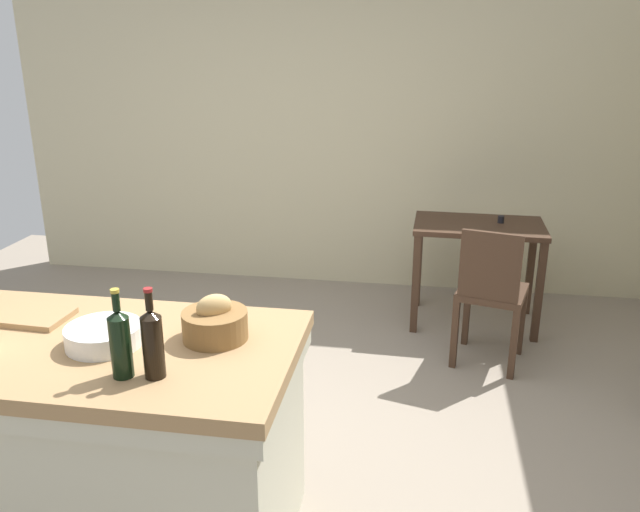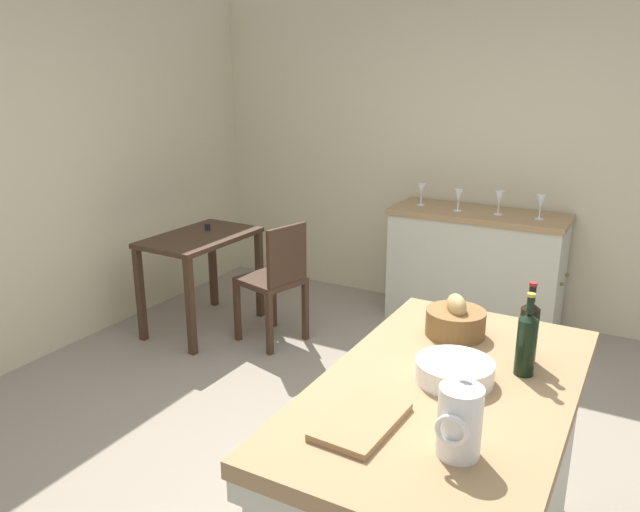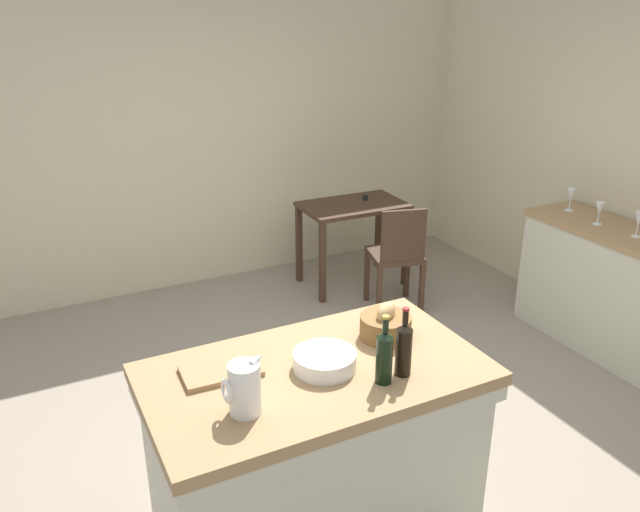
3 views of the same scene
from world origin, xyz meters
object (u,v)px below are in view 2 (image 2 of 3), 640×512
Objects in this scene: wine_bottle_dark at (529,330)px; wine_glass_far_left at (541,203)px; wine_glass_left at (499,199)px; wine_glass_middle at (459,196)px; island_table at (440,482)px; wooden_chair at (276,278)px; wash_bowl at (454,371)px; wine_bottle_amber at (526,342)px; cutting_board at (361,421)px; writing_desk at (201,251)px; bread_basket at (455,320)px; side_cabinet at (475,268)px; pitcher at (459,421)px; wine_glass_right at (421,190)px.

wine_glass_far_left is at bearing 9.32° from wine_bottle_dark.
wine_glass_middle is at bearing 95.07° from wine_glass_left.
wine_glass_middle reaches higher than island_table.
wine_glass_left is 0.30m from wine_glass_middle.
wooden_chair is at bearing 47.69° from island_table.
wash_bowl is at bearing -163.13° from wine_glass_middle.
wine_bottle_dark is at bearing -34.35° from wash_bowl.
wash_bowl is 0.29m from wine_bottle_amber.
cutting_board is 0.72m from wine_bottle_amber.
wine_bottle_dark is (-1.27, -2.66, 0.40)m from writing_desk.
bread_basket is at bearing -3.37° from cutting_board.
side_cabinet is 3.98× the size of cutting_board.
wine_glass_middle is (-0.05, 0.15, 0.57)m from side_cabinet.
pitcher is 0.87m from bread_basket.
wash_bowl is at bearing -166.50° from side_cabinet.
wine_bottle_amber is at bearing -117.24° from writing_desk.
wine_bottle_dark is (0.71, -0.36, 0.12)m from cutting_board.
wine_glass_far_left is at bearing -87.57° from wine_glass_middle.
side_cabinet is 0.60m from wine_glass_left.
pitcher is 0.72m from wine_bottle_dark.
pitcher is 1.04× the size of bread_basket.
wine_glass_left is at bearing -61.04° from writing_desk.
writing_desk is at bearing 52.78° from pitcher.
pitcher is 0.80× the size of wine_bottle_dark.
pitcher is 0.33m from cutting_board.
wine_glass_right is at bearing -32.55° from wooden_chair.
writing_desk is at bearing 57.80° from wash_bowl.
side_cabinet is at bearing 14.22° from pitcher.
wine_glass_middle is (2.62, 0.79, 0.09)m from wash_bowl.
wine_glass_left is at bearing 16.23° from wine_bottle_dark.
wine_glass_left reaches higher than wooden_chair.
wine_glass_right reaches higher than wooden_chair.
wine_bottle_dark is at bearing -3.97° from pitcher.
wooden_chair is 2.71× the size of cutting_board.
wine_bottle_amber reaches higher than bread_basket.
wine_glass_left is 0.63m from wine_glass_right.
wooden_chair is at bearing 132.50° from side_cabinet.
wine_glass_far_left is (1.04, -1.62, 0.54)m from wooden_chair.
pitcher reaches higher than bread_basket.
writing_desk is (-1.12, 1.82, 0.17)m from side_cabinet.
pitcher is at bearing -157.92° from wine_glass_right.
wine_glass_far_left reaches higher than writing_desk.
island_table is 2.74m from wine_glass_far_left.
wine_glass_right is (3.11, 0.95, 0.12)m from cutting_board.
island_table is at bearing 22.09° from pitcher.
side_cabinet is 3.16m from cutting_board.
island_table is 5.85× the size of pitcher.
side_cabinet is 1.48× the size of writing_desk.
island_table is at bearing -166.14° from bread_basket.
wine_glass_right reaches higher than wine_glass_middle.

